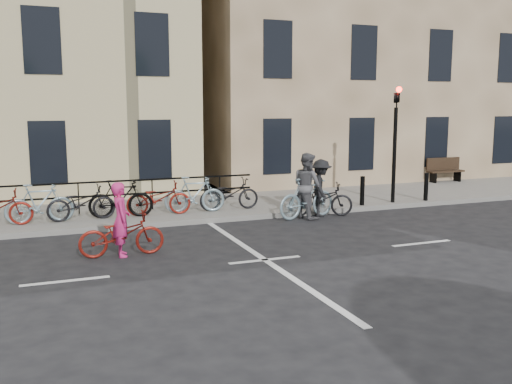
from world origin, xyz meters
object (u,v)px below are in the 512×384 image
object	(u,v)px
traffic_light	(395,130)
bench	(444,169)
cyclist_pink	(121,231)
cyclist_dark	(321,194)
cyclist_grey	(307,192)

from	to	relation	value
traffic_light	bench	bearing A→B (deg)	35.25
cyclist_pink	cyclist_dark	distance (m)	6.55
cyclist_pink	cyclist_dark	xyz separation A→B (m)	(6.09, 2.40, 0.10)
traffic_light	bench	size ratio (longest dim) A/B	2.44
cyclist_pink	cyclist_dark	bearing A→B (deg)	-66.66
cyclist_grey	cyclist_dark	world-z (taller)	cyclist_grey
traffic_light	bench	xyz separation A→B (m)	(4.80, 3.39, -1.78)
bench	cyclist_grey	size ratio (longest dim) A/B	0.79
cyclist_grey	cyclist_dark	bearing A→B (deg)	-88.10
cyclist_dark	cyclist_grey	bearing A→B (deg)	124.86
cyclist_pink	cyclist_dark	world-z (taller)	cyclist_dark
traffic_light	cyclist_dark	size ratio (longest dim) A/B	1.96
traffic_light	cyclist_dark	bearing A→B (deg)	-170.31
cyclist_pink	cyclist_grey	xyz separation A→B (m)	(5.58, 2.26, 0.21)
bench	cyclist_dark	bearing A→B (deg)	-153.13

